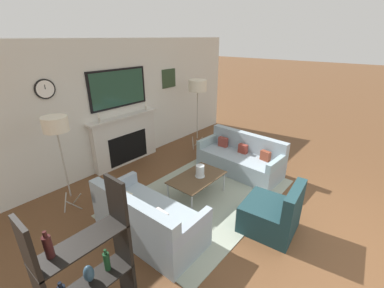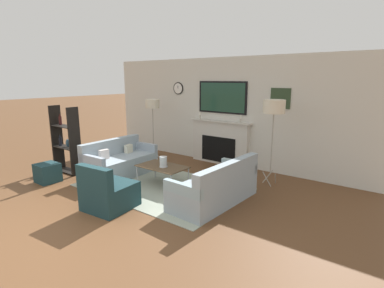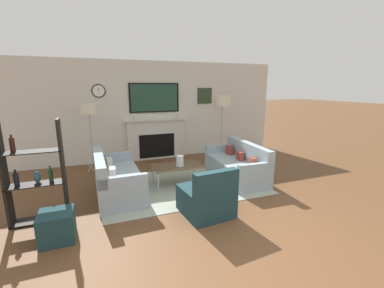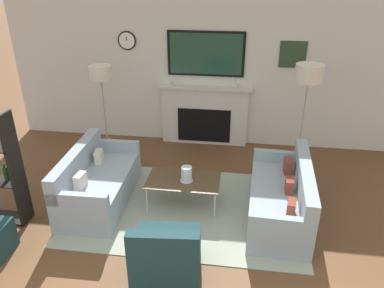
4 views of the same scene
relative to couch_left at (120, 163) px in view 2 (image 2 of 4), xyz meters
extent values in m
plane|color=brown|center=(1.31, -2.45, -0.29)|extent=(60.00, 60.00, 0.00)
cube|color=silver|center=(1.31, 2.34, 1.06)|extent=(7.43, 0.07, 2.70)
cube|color=beige|center=(1.31, 2.23, 0.25)|extent=(1.61, 0.16, 1.09)
cube|color=black|center=(1.31, 2.14, 0.09)|extent=(1.00, 0.01, 0.66)
cube|color=beige|center=(1.31, 2.21, 0.82)|extent=(1.73, 0.22, 0.04)
cylinder|color=#B2AD9E|center=(0.70, 2.18, 0.89)|extent=(0.04, 0.04, 0.10)
cylinder|color=white|center=(0.70, 2.18, 0.98)|extent=(0.03, 0.03, 0.09)
cylinder|color=#B2AD9E|center=(1.91, 2.18, 0.89)|extent=(0.04, 0.04, 0.10)
cylinder|color=white|center=(1.91, 2.18, 0.98)|extent=(0.03, 0.03, 0.09)
cube|color=black|center=(1.31, 2.29, 1.42)|extent=(1.39, 0.04, 0.80)
cube|color=#1E4233|center=(1.31, 2.28, 1.42)|extent=(1.29, 0.01, 0.72)
cylinder|color=black|center=(-0.13, 2.29, 1.61)|extent=(0.34, 0.02, 0.34)
cylinder|color=silver|center=(-0.13, 2.28, 1.61)|extent=(0.29, 0.00, 0.29)
cube|color=black|center=(-0.13, 2.28, 1.65)|extent=(0.01, 0.00, 0.07)
cube|color=#293D25|center=(2.82, 2.30, 1.45)|extent=(0.46, 0.02, 0.46)
cube|color=#949D8C|center=(1.31, 0.00, -0.29)|extent=(3.23, 2.16, 0.01)
cube|color=#91A1AB|center=(0.04, 0.00, -0.07)|extent=(0.83, 1.65, 0.45)
cube|color=#91A1AB|center=(-0.27, -0.01, 0.33)|extent=(0.20, 1.64, 0.36)
cube|color=#909DAB|center=(0.02, 0.77, 0.25)|extent=(0.79, 0.12, 0.18)
cube|color=#929FAF|center=(0.06, -0.77, 0.25)|extent=(0.79, 0.12, 0.18)
cube|color=beige|center=(-0.08, 0.36, 0.25)|extent=(0.13, 0.21, 0.20)
cube|color=beige|center=(-0.07, -0.36, 0.26)|extent=(0.11, 0.22, 0.21)
cube|color=#91A1AB|center=(2.57, 0.00, -0.09)|extent=(0.85, 1.81, 0.41)
cube|color=#91A1AB|center=(2.88, -0.01, 0.31)|extent=(0.24, 1.78, 0.39)
cube|color=#8CA5AE|center=(2.54, -0.84, 0.20)|extent=(0.77, 0.14, 0.18)
cube|color=#8CA4A8|center=(2.61, 0.84, 0.20)|extent=(0.77, 0.14, 0.18)
cube|color=brown|center=(2.66, -0.53, 0.21)|extent=(0.13, 0.21, 0.20)
cube|color=maroon|center=(2.69, 0.00, 0.21)|extent=(0.11, 0.20, 0.19)
cube|color=brown|center=(2.71, 0.52, 0.22)|extent=(0.11, 0.22, 0.21)
cube|color=#1A363C|center=(1.29, -1.27, -0.08)|extent=(0.79, 0.82, 0.44)
cube|color=#1A363C|center=(1.32, -1.58, 0.33)|extent=(0.74, 0.21, 0.38)
cube|color=#4C3823|center=(1.25, 0.09, 0.11)|extent=(1.03, 0.62, 0.02)
cylinder|color=#B7B7BC|center=(0.77, -0.18, -0.09)|extent=(0.02, 0.02, 0.40)
cylinder|color=#B7B7BC|center=(1.72, -0.18, -0.09)|extent=(0.02, 0.02, 0.40)
cylinder|color=#B7B7BC|center=(0.77, 0.36, -0.09)|extent=(0.02, 0.02, 0.40)
cylinder|color=#B7B7BC|center=(1.72, 0.36, -0.09)|extent=(0.02, 0.02, 0.40)
cylinder|color=silver|center=(1.30, 0.07, 0.23)|extent=(0.15, 0.15, 0.22)
cylinder|color=silver|center=(1.30, 0.07, 0.18)|extent=(0.08, 0.08, 0.12)
cylinder|color=silver|center=(1.30, 0.07, 0.13)|extent=(0.18, 0.18, 0.01)
cylinder|color=#9E998E|center=(-0.28, 1.54, -0.17)|extent=(0.09, 0.23, 0.27)
cylinder|color=#9E998E|center=(-0.47, 1.58, -0.17)|extent=(0.17, 0.19, 0.27)
cylinder|color=#9E998E|center=(-0.41, 1.40, -0.17)|extent=(0.23, 0.07, 0.27)
cylinder|color=#9E998E|center=(-0.39, 1.51, 0.54)|extent=(0.02, 0.02, 1.16)
cylinder|color=beige|center=(-0.39, 1.51, 1.23)|extent=(0.37, 0.37, 0.23)
cylinder|color=#9E998E|center=(3.11, 1.54, -0.16)|extent=(0.09, 0.23, 0.28)
cylinder|color=#9E998E|center=(2.92, 1.58, -0.16)|extent=(0.17, 0.19, 0.28)
cylinder|color=#9E998E|center=(2.98, 1.40, -0.16)|extent=(0.23, 0.07, 0.28)
cylinder|color=#9E998E|center=(3.00, 1.51, 0.59)|extent=(0.02, 0.02, 1.23)
cylinder|color=beige|center=(3.00, 1.51, 1.34)|extent=(0.44, 0.44, 0.27)
cube|color=black|center=(-1.55, -0.59, 0.49)|extent=(0.04, 0.28, 1.57)
cube|color=black|center=(-0.80, -0.59, 0.49)|extent=(0.04, 0.28, 1.57)
cube|color=black|center=(-1.18, -0.59, -0.27)|extent=(0.80, 0.28, 0.02)
cube|color=black|center=(-1.18, -0.59, 0.31)|extent=(0.80, 0.28, 0.01)
cube|color=black|center=(-1.18, -0.59, 0.81)|extent=(0.80, 0.28, 0.02)
ellipsoid|color=#305067|center=(-1.16, -0.55, 0.41)|extent=(0.10, 0.10, 0.18)
cylinder|color=#3D1919|center=(-1.41, -0.54, 0.92)|extent=(0.07, 0.07, 0.20)
cylinder|color=#3D1919|center=(-1.41, -0.54, 1.04)|extent=(0.03, 0.03, 0.05)
cylinder|color=black|center=(-1.42, -0.59, 0.42)|extent=(0.07, 0.07, 0.20)
cylinder|color=black|center=(-1.42, -0.59, 0.54)|extent=(0.03, 0.03, 0.05)
cylinder|color=#194223|center=(-0.98, -0.56, 0.41)|extent=(0.06, 0.06, 0.20)
cylinder|color=#194223|center=(-0.98, -0.56, 0.54)|extent=(0.03, 0.03, 0.05)
cube|color=#1A363C|center=(-0.87, -1.24, -0.09)|extent=(0.43, 0.43, 0.40)
camera|label=1|loc=(-1.86, -2.39, 2.44)|focal=24.00mm
camera|label=2|loc=(5.31, -4.26, 1.90)|focal=28.00mm
camera|label=3|loc=(-0.30, -4.78, 1.74)|focal=24.00mm
camera|label=4|loc=(2.00, -4.38, 2.87)|focal=35.00mm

